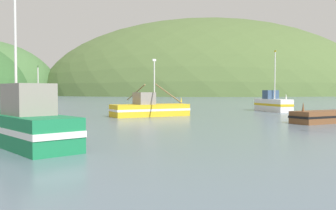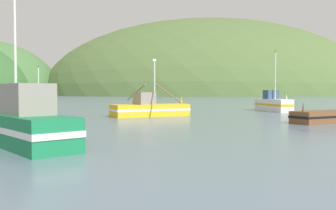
{
  "view_description": "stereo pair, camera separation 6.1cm",
  "coord_description": "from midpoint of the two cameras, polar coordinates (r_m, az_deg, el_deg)",
  "views": [
    {
      "loc": [
        -4.96,
        0.54,
        2.42
      ],
      "look_at": [
        -1.18,
        27.2,
        1.4
      ],
      "focal_mm": 38.89,
      "sensor_mm": 36.0,
      "label": 1
    },
    {
      "loc": [
        -4.9,
        0.53,
        2.42
      ],
      "look_at": [
        -1.18,
        27.2,
        1.4
      ],
      "focal_mm": 38.89,
      "sensor_mm": 36.0,
      "label": 2
    }
  ],
  "objects": [
    {
      "name": "fishing_boat_white",
      "position": [
        45.61,
        16.03,
        0.18
      ],
      "size": [
        2.29,
        6.49,
        7.28
      ],
      "rotation": [
        0.0,
        0.0,
        4.81
      ],
      "color": "white",
      "rests_on": "ground"
    },
    {
      "name": "fishing_boat_green",
      "position": [
        18.27,
        -22.73,
        -2.77
      ],
      "size": [
        7.14,
        9.3,
        7.78
      ],
      "rotation": [
        0.0,
        0.0,
        2.16
      ],
      "color": "#197A47",
      "rests_on": "ground"
    },
    {
      "name": "fishing_boat_red",
      "position": [
        44.83,
        -19.61,
        0.16
      ],
      "size": [
        2.84,
        7.22,
        5.34
      ],
      "rotation": [
        0.0,
        0.0,
        4.84
      ],
      "color": "red",
      "rests_on": "ground"
    },
    {
      "name": "fishing_boat_yellow",
      "position": [
        35.26,
        -2.98,
        -0.55
      ],
      "size": [
        7.99,
        11.71,
        5.55
      ],
      "rotation": [
        0.0,
        0.0,
        0.34
      ],
      "color": "gold",
      "rests_on": "ground"
    },
    {
      "name": "hill_mid_left",
      "position": [
        241.46,
        6.34,
        1.57
      ],
      "size": [
        211.32,
        169.06,
        95.89
      ],
      "primitive_type": "ellipsoid",
      "color": "#516B38",
      "rests_on": "ground"
    }
  ]
}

